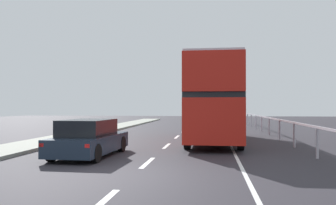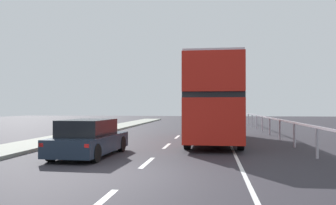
% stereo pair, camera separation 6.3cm
% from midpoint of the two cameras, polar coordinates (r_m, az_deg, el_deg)
% --- Properties ---
extents(ground_plane, '(73.75, 120.00, 0.10)m').
position_cam_midpoint_polar(ground_plane, '(9.84, -5.81, -11.95)').
color(ground_plane, '#2C2930').
extents(lane_paint_markings, '(3.17, 46.00, 0.01)m').
position_cam_midpoint_polar(lane_paint_markings, '(17.81, 6.29, -6.70)').
color(lane_paint_markings, silver).
rests_on(lane_paint_markings, ground).
extents(bridge_side_railing, '(0.10, 42.00, 1.18)m').
position_cam_midpoint_polar(bridge_side_railing, '(18.81, 18.61, -3.47)').
color(bridge_side_railing, '#B1A9B5').
rests_on(bridge_side_railing, ground).
extents(double_decker_bus_red, '(2.66, 10.35, 4.19)m').
position_cam_midpoint_polar(double_decker_bus_red, '(18.94, 7.39, 0.46)').
color(double_decker_bus_red, '#B51D13').
rests_on(double_decker_bus_red, ground).
extents(hatchback_car_near, '(1.93, 4.39, 1.39)m').
position_cam_midpoint_polar(hatchback_car_near, '(13.56, -12.82, -5.78)').
color(hatchback_car_near, '#1A2635').
rests_on(hatchback_car_near, ground).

